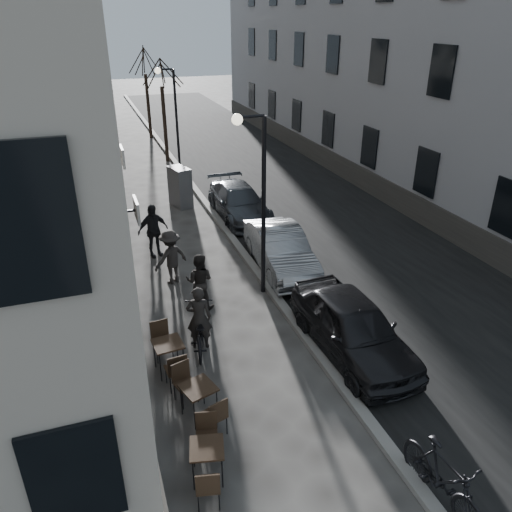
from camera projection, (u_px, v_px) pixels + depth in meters
ground at (371, 442)px, 9.39m from camera, size 120.00×120.00×0.00m
road at (267, 180)px, 24.10m from camera, size 7.30×60.00×0.00m
kerb at (193, 187)px, 23.00m from camera, size 0.25×60.00×0.12m
streetlamp_near at (258, 188)px, 13.04m from camera, size 0.90×0.28×5.09m
streetlamp_far at (172, 111)px, 23.22m from camera, size 0.90×0.28×5.09m
tree_near at (161, 70)px, 25.13m from camera, size 2.40×2.40×5.70m
tree_far at (144, 61)px, 30.22m from camera, size 2.40×2.40×5.70m
bistro_set_a at (207, 459)px, 8.51m from camera, size 0.70×1.46×0.84m
bistro_set_b at (199, 398)px, 9.81m from camera, size 0.84×1.55×0.88m
bistro_set_c at (169, 354)px, 11.06m from camera, size 0.68×1.57×0.91m
utility_cabinet at (180, 187)px, 20.54m from camera, size 0.87×1.21×1.64m
bicycle at (200, 329)px, 11.88m from camera, size 1.11×2.01×1.00m
cyclist_rider at (199, 318)px, 11.74m from camera, size 0.67×0.52×1.64m
pedestrian_near at (199, 281)px, 13.40m from camera, size 0.96×0.89×1.58m
pedestrian_mid at (171, 257)px, 14.63m from camera, size 1.23×1.00×1.66m
pedestrian_far at (153, 231)px, 16.23m from camera, size 1.13×0.73×1.80m
car_near at (353, 327)px, 11.60m from camera, size 1.76×4.16×1.40m
car_mid at (280, 249)px, 15.49m from camera, size 1.65×4.09×1.32m
car_far at (239, 202)px, 19.49m from camera, size 1.75×4.29×1.24m
moped at (443, 479)px, 7.97m from camera, size 0.68×1.95×1.15m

